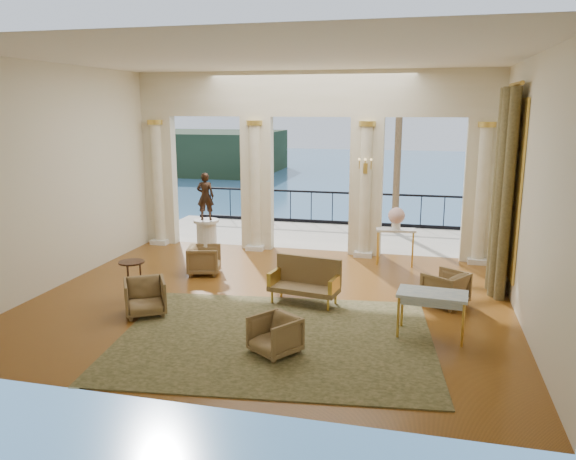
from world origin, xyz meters
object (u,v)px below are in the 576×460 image
(armchair_b, at_px, (275,333))
(settee, at_px, (306,281))
(side_table, at_px, (132,267))
(pedestal, at_px, (207,245))
(armchair_c, at_px, (445,287))
(armchair_d, at_px, (204,259))
(statue, at_px, (205,196))
(armchair_a, at_px, (145,295))
(console_table, at_px, (396,235))
(game_table, at_px, (432,297))

(armchair_b, relative_size, settee, 0.47)
(settee, distance_m, side_table, 3.31)
(armchair_b, xyz_separation_m, pedestal, (-2.73, 4.13, 0.22))
(armchair_b, bearing_deg, armchair_c, 82.75)
(armchair_b, height_order, side_table, side_table)
(armchair_d, xyz_separation_m, side_table, (-0.65, -2.00, 0.32))
(statue, bearing_deg, armchair_a, 81.84)
(armchair_d, distance_m, console_table, 4.45)
(armchair_a, relative_size, armchair_b, 1.11)
(console_table, bearing_deg, armchair_b, -113.41)
(armchair_a, relative_size, armchair_c, 1.01)
(pedestal, bearing_deg, side_table, -101.84)
(armchair_c, distance_m, side_table, 5.92)
(settee, distance_m, console_table, 3.41)
(game_table, bearing_deg, statue, 154.63)
(armchair_a, distance_m, armchair_b, 2.87)
(armchair_c, distance_m, console_table, 2.79)
(settee, relative_size, side_table, 1.76)
(side_table, bearing_deg, game_table, -4.28)
(armchair_c, relative_size, settee, 0.51)
(armchair_c, bearing_deg, side_table, -45.06)
(armchair_d, bearing_deg, armchair_a, 164.01)
(armchair_b, distance_m, armchair_c, 3.80)
(settee, bearing_deg, armchair_c, 20.55)
(settee, relative_size, statue, 1.28)
(armchair_d, relative_size, console_table, 0.74)
(settee, xyz_separation_m, console_table, (1.50, 3.05, 0.28))
(pedestal, bearing_deg, armchair_a, -89.05)
(game_table, bearing_deg, console_table, 105.67)
(armchair_a, bearing_deg, armchair_b, -52.48)
(statue, bearing_deg, settee, 137.23)
(armchair_c, bearing_deg, statue, -70.56)
(armchair_b, bearing_deg, game_table, 62.99)
(armchair_b, height_order, console_table, console_table)
(armchair_a, xyz_separation_m, armchair_c, (5.22, 1.79, -0.00))
(game_table, relative_size, statue, 1.06)
(game_table, height_order, pedestal, pedestal)
(armchair_b, bearing_deg, pedestal, 158.21)
(armchair_b, height_order, settee, settee)
(armchair_d, distance_m, pedestal, 0.55)
(settee, height_order, console_table, settee)
(armchair_a, bearing_deg, console_table, 14.95)
(armchair_a, bearing_deg, pedestal, 59.60)
(armchair_c, relative_size, console_table, 0.75)
(armchair_a, height_order, pedestal, pedestal)
(pedestal, bearing_deg, console_table, 16.56)
(statue, bearing_deg, armchair_b, 114.31)
(armchair_c, distance_m, pedestal, 5.43)
(armchair_d, xyz_separation_m, game_table, (4.88, -2.41, 0.32))
(armchair_d, bearing_deg, statue, 0.26)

